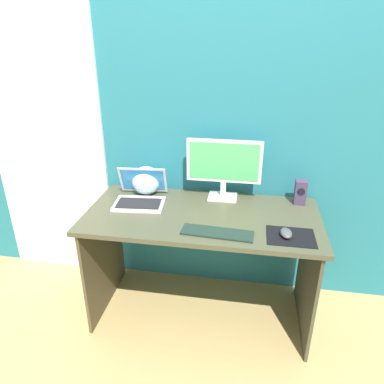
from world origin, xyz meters
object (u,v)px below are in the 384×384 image
fishbowl (146,181)px  keyboard_external (217,233)px  monitor (224,166)px  speaker_right (300,192)px  laptop (140,196)px  mouse (286,233)px

fishbowl → keyboard_external: bearing=-40.7°
monitor → speaker_right: monitor is taller
keyboard_external → monitor: bearing=95.2°
keyboard_external → laptop: bearing=152.9°
mouse → laptop: bearing=157.3°
monitor → laptop: (-0.50, -0.15, -0.17)m
laptop → fishbowl: bearing=89.9°
laptop → mouse: bearing=-17.6°
monitor → laptop: monitor is taller
speaker_right → mouse: speaker_right is taller
monitor → keyboard_external: monitor is taller
fishbowl → keyboard_external: size_ratio=0.49×
speaker_right → fishbowl: 0.98m
speaker_right → laptop: size_ratio=0.47×
speaker_right → keyboard_external: 0.65m
monitor → keyboard_external: bearing=-88.6°
laptop → keyboard_external: 0.60m
monitor → mouse: 0.59m
laptop → mouse: size_ratio=3.27×
fishbowl → laptop: bearing=-90.1°
keyboard_external → mouse: bearing=8.5°
mouse → monitor: bearing=125.9°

